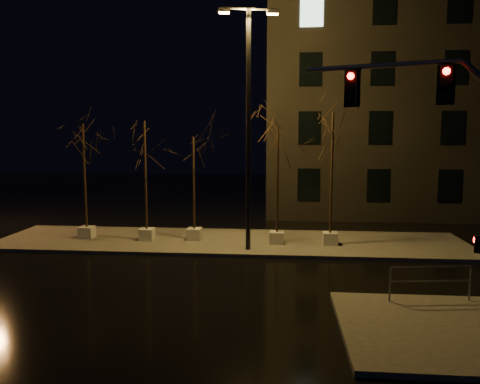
# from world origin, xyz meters

# --- Properties ---
(ground) EXTENTS (90.00, 90.00, 0.00)m
(ground) POSITION_xyz_m (0.00, 0.00, 0.00)
(ground) COLOR black
(ground) RESTS_ON ground
(median) EXTENTS (22.00, 5.00, 0.15)m
(median) POSITION_xyz_m (0.00, 6.00, 0.07)
(median) COLOR #46443E
(median) RESTS_ON ground
(sidewalk_corner) EXTENTS (7.00, 5.00, 0.15)m
(sidewalk_corner) POSITION_xyz_m (7.50, -3.50, 0.07)
(sidewalk_corner) COLOR #46443E
(sidewalk_corner) RESTS_ON ground
(building) EXTENTS (25.00, 12.00, 15.00)m
(building) POSITION_xyz_m (14.00, 18.00, 7.50)
(building) COLOR black
(building) RESTS_ON ground
(tree_0) EXTENTS (1.80, 1.80, 5.63)m
(tree_0) POSITION_xyz_m (-6.94, 5.91, 4.42)
(tree_0) COLOR #B1AFA6
(tree_0) RESTS_ON median
(tree_1) EXTENTS (1.80, 1.80, 5.74)m
(tree_1) POSITION_xyz_m (-3.92, 5.72, 4.50)
(tree_1) COLOR #B1AFA6
(tree_1) RESTS_ON median
(tree_2) EXTENTS (1.80, 1.80, 4.99)m
(tree_2) POSITION_xyz_m (-1.69, 5.98, 3.94)
(tree_2) COLOR #B1AFA6
(tree_2) RESTS_ON median
(tree_3) EXTENTS (1.80, 1.80, 5.43)m
(tree_3) POSITION_xyz_m (2.22, 5.57, 4.27)
(tree_3) COLOR #B1AFA6
(tree_3) RESTS_ON median
(tree_4) EXTENTS (1.80, 1.80, 6.10)m
(tree_4) POSITION_xyz_m (4.65, 5.61, 4.78)
(tree_4) COLOR #B1AFA6
(tree_4) RESTS_ON median
(traffic_signal_mast) EXTENTS (5.31, 1.99, 6.86)m
(traffic_signal_mast) POSITION_xyz_m (6.62, -3.04, 4.66)
(traffic_signal_mast) COLOR slate
(traffic_signal_mast) RESTS_ON sidewalk_corner
(streetlight_main) EXTENTS (2.53, 0.80, 10.14)m
(streetlight_main) POSITION_xyz_m (0.99, 4.36, 6.00)
(streetlight_main) COLOR black
(streetlight_main) RESTS_ON median
(guard_rail_a) EXTENTS (2.47, 0.36, 1.07)m
(guard_rail_a) POSITION_xyz_m (6.89, -1.50, 0.85)
(guard_rail_a) COLOR slate
(guard_rail_a) RESTS_ON sidewalk_corner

